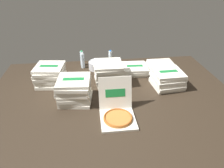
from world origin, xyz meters
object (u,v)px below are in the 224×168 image
object	(u,v)px
water_bottle_2	(110,58)
water_bottle_3	(82,58)
pizza_stack_right_mid	(167,79)
water_bottle_0	(83,61)
ice_bucket	(97,65)
pizza_stack_right_far	(134,69)
water_bottle_1	(104,67)
pizza_stack_left_far	(109,73)
pizza_stack_right_near	(161,68)
open_pizza_box	(117,111)
pizza_stack_center_near	(74,90)
pizza_stack_left_near	(50,75)

from	to	relation	value
water_bottle_2	water_bottle_3	bearing A→B (deg)	175.76
pizza_stack_right_mid	water_bottle_2	distance (m)	1.06
water_bottle_2	water_bottle_0	bearing A→B (deg)	-171.60
ice_bucket	water_bottle_0	world-z (taller)	water_bottle_0
pizza_stack_right_far	water_bottle_3	bearing A→B (deg)	155.28
water_bottle_1	water_bottle_3	size ratio (longest dim) A/B	1.00
ice_bucket	water_bottle_0	distance (m)	0.25
pizza_stack_left_far	water_bottle_3	world-z (taller)	pizza_stack_left_far
pizza_stack_right_near	pizza_stack_left_far	world-z (taller)	pizza_stack_left_far
pizza_stack_left_far	water_bottle_0	size ratio (longest dim) A/B	1.64
open_pizza_box	pizza_stack_center_near	xyz separation A→B (m)	(-0.47, 0.37, 0.08)
ice_bucket	water_bottle_2	distance (m)	0.27
pizza_stack_left_near	water_bottle_0	size ratio (longest dim) A/B	1.71
open_pizza_box	pizza_stack_left_near	size ratio (longest dim) A/B	1.11
pizza_stack_right_far	water_bottle_2	world-z (taller)	water_bottle_2
pizza_stack_right_far	ice_bucket	xyz separation A→B (m)	(-0.56, 0.21, 0.00)
open_pizza_box	pizza_stack_right_far	size ratio (longest dim) A/B	1.18
pizza_stack_left_far	pizza_stack_left_near	xyz separation A→B (m)	(-0.81, 0.07, -0.02)
pizza_stack_right_mid	pizza_stack_left_near	xyz separation A→B (m)	(-1.59, 0.27, 0.02)
pizza_stack_right_near	pizza_stack_left_near	distance (m)	1.66
pizza_stack_left_far	pizza_stack_right_mid	bearing A→B (deg)	-14.22
water_bottle_1	water_bottle_2	world-z (taller)	same
water_bottle_1	pizza_stack_center_near	bearing A→B (deg)	-121.18
open_pizza_box	ice_bucket	size ratio (longest dim) A/B	1.71
pizza_stack_right_far	water_bottle_1	distance (m)	0.48
water_bottle_0	water_bottle_1	distance (m)	0.41
pizza_stack_center_near	water_bottle_1	xyz separation A→B (m)	(0.41, 0.68, -0.03)
pizza_stack_right_near	water_bottle_3	distance (m)	1.28
water_bottle_1	water_bottle_2	distance (m)	0.36
open_pizza_box	pizza_stack_left_near	world-z (taller)	open_pizza_box
pizza_stack_right_mid	pizza_stack_left_near	distance (m)	1.62
pizza_stack_right_mid	pizza_stack_left_far	distance (m)	0.81
pizza_stack_left_far	water_bottle_2	distance (m)	0.61
pizza_stack_center_near	pizza_stack_right_far	world-z (taller)	pizza_stack_center_near
pizza_stack_right_mid	water_bottle_2	size ratio (longest dim) A/B	1.71
water_bottle_3	pizza_stack_right_mid	bearing A→B (deg)	-35.83
pizza_stack_center_near	water_bottle_0	world-z (taller)	pizza_stack_center_near
open_pizza_box	pizza_stack_center_near	distance (m)	0.60
water_bottle_1	water_bottle_2	size ratio (longest dim) A/B	1.00
water_bottle_0	water_bottle_3	xyz separation A→B (m)	(-0.01, 0.10, 0.00)
pizza_stack_center_near	pizza_stack_left_near	bearing A→B (deg)	126.59
water_bottle_1	water_bottle_2	bearing A→B (deg)	67.31
pizza_stack_left_far	ice_bucket	xyz separation A→B (m)	(-0.14, 0.47, -0.09)
water_bottle_1	pizza_stack_right_mid	bearing A→B (deg)	-29.53
pizza_stack_center_near	water_bottle_2	xyz separation A→B (m)	(0.55, 1.01, -0.03)
pizza_stack_center_near	water_bottle_0	xyz separation A→B (m)	(0.09, 0.94, -0.03)
pizza_stack_right_mid	water_bottle_3	bearing A→B (deg)	144.17
pizza_stack_left_near	water_bottle_2	xyz separation A→B (m)	(0.90, 0.53, -0.01)
water_bottle_3	water_bottle_1	bearing A→B (deg)	-48.14
pizza_stack_right_near	ice_bucket	distance (m)	1.00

